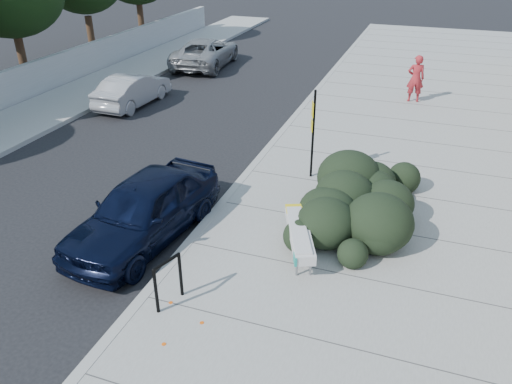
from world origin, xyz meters
TOP-DOWN VIEW (x-y plane):
  - ground at (0.00, 0.00)m, footprint 120.00×120.00m
  - sidewalk_near at (5.60, 5.00)m, footprint 11.20×50.00m
  - sidewalk_far at (-9.50, 5.00)m, footprint 3.00×50.00m
  - curb_near at (0.00, 5.00)m, footprint 0.22×50.00m
  - curb_far at (-8.00, 5.00)m, footprint 0.22×50.00m
  - bench at (2.48, 0.44)m, footprint 1.19×2.15m
  - bike_rack at (0.60, -2.00)m, footprint 0.26×0.66m
  - sign_post at (1.80, 4.24)m, footprint 0.14×0.28m
  - hedge at (3.45, 2.50)m, footprint 2.51×4.56m
  - sedan_navy at (-1.13, 0.05)m, footprint 2.33×4.70m
  - wagon_silver at (-6.70, 8.53)m, footprint 1.48×3.92m
  - suv_silver at (-6.55, 15.33)m, footprint 2.83×5.36m
  - pedestrian at (4.09, 12.39)m, footprint 0.76×0.58m

SIDE VIEW (x-z plane):
  - ground at x=0.00m, z-range 0.00..0.00m
  - sidewalk_near at x=5.60m, z-range 0.00..0.15m
  - sidewalk_far at x=-9.50m, z-range 0.00..0.15m
  - curb_near at x=0.00m, z-range 0.00..0.17m
  - curb_far at x=-8.00m, z-range 0.00..0.17m
  - wagon_silver at x=-6.70m, z-range 0.00..1.28m
  - bench at x=2.48m, z-range 0.34..0.98m
  - suv_silver at x=-6.55m, z-range 0.00..1.44m
  - bike_rack at x=0.60m, z-range 0.25..1.25m
  - sedan_navy at x=-1.13m, z-range 0.00..1.54m
  - hedge at x=3.45m, z-range 0.15..1.80m
  - pedestrian at x=4.09m, z-range 0.15..2.04m
  - sign_post at x=1.80m, z-range 0.32..2.88m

